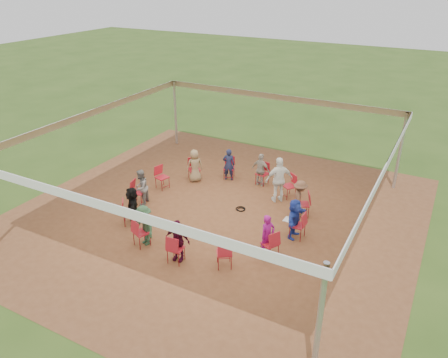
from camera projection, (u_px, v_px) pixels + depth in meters
The scene contains 29 objects.
ground at pixel (217, 214), 14.97m from camera, with size 80.00×80.00×0.00m, color #304C17.
dirt_patch at pixel (217, 214), 14.97m from camera, with size 13.00×13.00×0.00m, color brown.
tent at pixel (216, 150), 13.94m from camera, with size 10.33×10.33×3.00m.
chair_0 at pixel (298, 225), 13.48m from camera, with size 0.42×0.44×0.90m, color #B01927, non-canonical shape.
chair_1 at pixel (303, 204), 14.69m from camera, with size 0.42×0.44×0.90m, color #B01927, non-canonical shape.
chair_2 at pixel (289, 186), 15.91m from camera, with size 0.42×0.44×0.90m, color #B01927, non-canonical shape.
chair_3 at pixel (262, 174), 16.88m from camera, with size 0.42×0.44×0.90m, color #B01927, non-canonical shape.
chair_4 at pixel (229, 168), 17.36m from camera, with size 0.42×0.44×0.90m, color #B01927, non-canonical shape.
chair_5 at pixel (194, 169), 17.26m from camera, with size 0.42×0.44×0.90m, color #B01927, non-canonical shape.
chair_6 at pixel (162, 177), 16.58m from camera, with size 0.42×0.44×0.90m, color #B01927, non-canonical shape.
chair_7 at pixel (138, 192), 15.49m from camera, with size 0.42×0.44×0.90m, color #B01927, non-canonical shape.
chair_8 at pixel (129, 212), 14.24m from camera, with size 0.42×0.44×0.90m, color #B01927, non-canonical shape.
chair_9 at pixel (141, 233), 13.11m from camera, with size 0.42×0.44×0.90m, color #B01927, non-canonical shape.
chair_10 at pixel (176, 249), 12.36m from camera, with size 0.42×0.44×0.90m, color #B01927, non-canonical shape.
chair_11 at pixel (224, 253), 12.17m from camera, with size 0.42×0.44×0.90m, color #B01927, non-canonical shape.
chair_12 at pixel (270, 244), 12.57m from camera, with size 0.42×0.44×0.90m, color #B01927, non-canonical shape.
person_seated_0 at pixel (294, 219), 13.44m from camera, with size 1.21×0.45×1.31m, color #243CA8.
person_seated_1 at pixel (300, 199), 14.60m from camera, with size 0.84×0.42×1.31m, color brown.
person_seated_2 at pixel (261, 170), 16.70m from camera, with size 0.77×0.39×1.31m, color #A0998D.
person_seated_3 at pixel (229, 164), 17.17m from camera, with size 0.48×0.31×1.31m, color #1A2040.
person_seated_4 at pixel (195, 166), 17.06m from camera, with size 0.64×0.36×1.31m, color #907853.
person_seated_5 at pixel (141, 187), 15.37m from camera, with size 0.63×0.37×1.31m, color gray.
person_seated_6 at pixel (133, 206), 14.17m from camera, with size 1.21×0.45×1.31m, color black.
person_seated_7 at pixel (144, 225), 13.09m from camera, with size 0.84×0.42×1.31m, color #294D30.
person_seated_8 at pixel (177, 240), 12.37m from camera, with size 0.77×0.39×1.31m, color #430B22.
person_seated_9 at pixel (268, 236), 12.57m from camera, with size 0.48×0.31×1.31m, color #8C1071.
standing_person at pixel (279, 180), 15.47m from camera, with size 0.99×0.51×1.70m, color white.
cable_coil at pixel (241, 209), 15.26m from camera, with size 0.41×0.41×0.03m.
laptop at pixel (290, 218), 13.53m from camera, with size 0.27×0.33×0.23m.
Camera 1 is at (6.36, -11.30, 7.59)m, focal length 35.00 mm.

